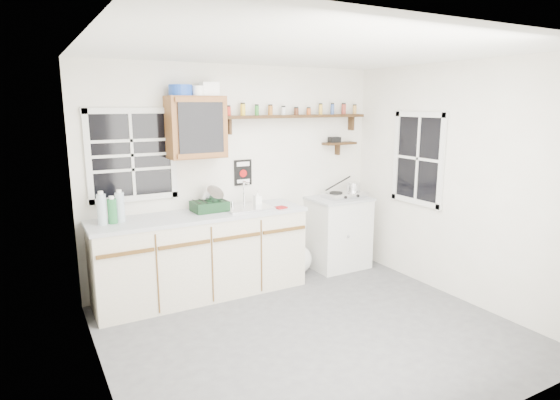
{
  "coord_description": "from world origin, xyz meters",
  "views": [
    {
      "loc": [
        -2.21,
        -3.35,
        2.07
      ],
      "look_at": [
        -0.03,
        0.55,
        1.15
      ],
      "focal_mm": 30.0,
      "sensor_mm": 36.0,
      "label": 1
    }
  ],
  "objects": [
    {
      "name": "warning_sign",
      "position": [
        0.05,
        1.59,
        1.28
      ],
      "size": [
        0.22,
        0.02,
        0.3
      ],
      "color": "black",
      "rests_on": "wall_back"
    },
    {
      "name": "secondary_shelf",
      "position": [
        1.36,
        1.52,
        1.58
      ],
      "size": [
        0.45,
        0.16,
        0.24
      ],
      "color": "black",
      "rests_on": "wall_back"
    },
    {
      "name": "upper_cabinet_clutter",
      "position": [
        -0.58,
        1.44,
        2.21
      ],
      "size": [
        0.52,
        0.24,
        0.14
      ],
      "color": "#193FA3",
      "rests_on": "upper_cabinet"
    },
    {
      "name": "sink",
      "position": [
        -0.05,
        1.3,
        0.93
      ],
      "size": [
        0.52,
        0.44,
        0.29
      ],
      "color": "silver",
      "rests_on": "main_cabinet"
    },
    {
      "name": "water_bottles",
      "position": [
        -1.48,
        1.33,
        1.07
      ],
      "size": [
        0.26,
        0.11,
        0.33
      ],
      "color": "#A7B9C3",
      "rests_on": "main_cabinet"
    },
    {
      "name": "main_cabinet",
      "position": [
        -0.58,
        1.3,
        0.46
      ],
      "size": [
        2.31,
        0.63,
        0.92
      ],
      "color": "#C0B79F",
      "rests_on": "floor"
    },
    {
      "name": "saucepan",
      "position": [
        1.45,
        1.31,
        1.03
      ],
      "size": [
        0.44,
        0.21,
        0.19
      ],
      "rotation": [
        0.0,
        0.0,
        -0.14
      ],
      "color": "silver",
      "rests_on": "hotplate"
    },
    {
      "name": "trash_bag",
      "position": [
        0.69,
        1.36,
        0.18
      ],
      "size": [
        0.37,
        0.34,
        0.42
      ],
      "color": "silver",
      "rests_on": "floor"
    },
    {
      "name": "spice_shelf",
      "position": [
        0.72,
        1.51,
        1.93
      ],
      "size": [
        1.91,
        0.18,
        0.35
      ],
      "color": "black",
      "rests_on": "wall_back"
    },
    {
      "name": "hotplate",
      "position": [
        1.32,
        1.31,
        0.95
      ],
      "size": [
        0.54,
        0.29,
        0.08
      ],
      "rotation": [
        0.0,
        0.0,
        -0.0
      ],
      "color": "silver",
      "rests_on": "right_cabinet"
    },
    {
      "name": "room",
      "position": [
        0.0,
        0.0,
        1.25
      ],
      "size": [
        3.64,
        3.24,
        2.54
      ],
      "color": "#49494C",
      "rests_on": "ground"
    },
    {
      "name": "soap_bottle",
      "position": [
        0.12,
        1.36,
        1.01
      ],
      "size": [
        0.08,
        0.08,
        0.18
      ],
      "primitive_type": "imported",
      "rotation": [
        0.0,
        0.0,
        -0.02
      ],
      "color": "silver",
      "rests_on": "main_cabinet"
    },
    {
      "name": "rag",
      "position": [
        0.29,
        1.11,
        0.93
      ],
      "size": [
        0.14,
        0.12,
        0.02
      ],
      "primitive_type": "cube",
      "rotation": [
        0.0,
        0.0,
        0.19
      ],
      "color": "maroon",
      "rests_on": "main_cabinet"
    },
    {
      "name": "window_right",
      "position": [
        1.79,
        0.55,
        1.45
      ],
      "size": [
        0.03,
        0.78,
        1.08
      ],
      "color": "black",
      "rests_on": "wall_back"
    },
    {
      "name": "dish_rack",
      "position": [
        -0.44,
        1.37,
        1.01
      ],
      "size": [
        0.38,
        0.29,
        0.28
      ],
      "rotation": [
        0.0,
        0.0,
        0.04
      ],
      "color": "black",
      "rests_on": "main_cabinet"
    },
    {
      "name": "right_cabinet",
      "position": [
        1.25,
        1.32,
        0.46
      ],
      "size": [
        0.73,
        0.57,
        0.91
      ],
      "color": "silver",
      "rests_on": "floor"
    },
    {
      "name": "window_back",
      "position": [
        -1.2,
        1.59,
        1.55
      ],
      "size": [
        0.93,
        0.03,
        0.98
      ],
      "color": "black",
      "rests_on": "wall_back"
    },
    {
      "name": "upper_cabinet",
      "position": [
        -0.55,
        1.44,
        1.82
      ],
      "size": [
        0.6,
        0.32,
        0.65
      ],
      "color": "brown",
      "rests_on": "wall_back"
    }
  ]
}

